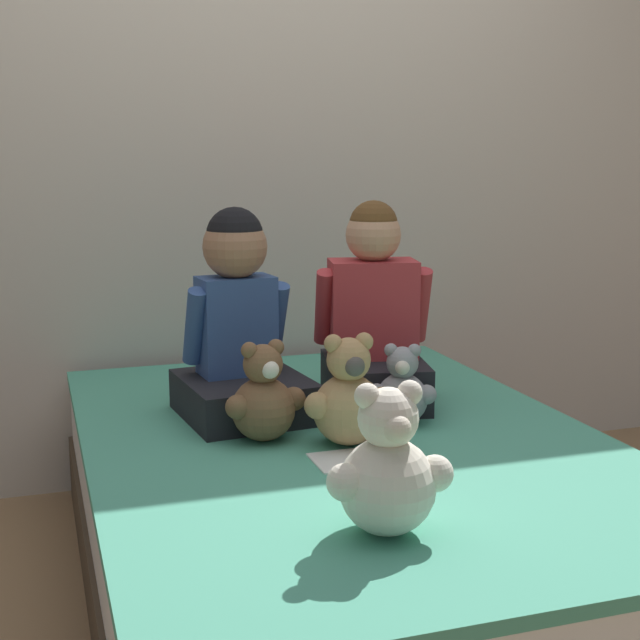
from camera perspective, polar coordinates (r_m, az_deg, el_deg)
The scene contains 10 objects.
ground_plane at distance 2.59m, azimuth 1.57°, elevation -17.12°, with size 14.00×14.00×0.00m, color #93704C.
wall_behind_bed at distance 3.31m, azimuth -4.60°, elevation 11.40°, with size 8.00×0.06×2.50m.
bed at distance 2.49m, azimuth 1.60°, elevation -12.51°, with size 1.37×1.97×0.46m.
child_on_left at distance 2.57m, azimuth -5.20°, elevation -0.65°, with size 0.38×0.41×0.60m.
child_on_right at distance 2.69m, azimuth 3.44°, elevation 0.01°, with size 0.37×0.39×0.61m.
teddy_bear_held_by_left_child at distance 2.36m, azimuth -3.63°, elevation -5.06°, with size 0.22×0.17×0.27m.
teddy_bear_held_by_right_child at distance 2.50m, azimuth 5.27°, elevation -4.52°, with size 0.18×0.15×0.23m.
teddy_bear_between_children at distance 2.32m, azimuth 1.85°, elevation -5.04°, with size 0.25×0.19×0.30m.
teddy_bear_at_foot_of_bed at distance 1.79m, azimuth 4.36°, elevation -9.60°, with size 0.26×0.20×0.31m.
sign_card at distance 2.24m, azimuth 2.25°, elevation -8.90°, with size 0.21×0.15×0.00m.
Camera 1 is at (-0.77, -2.16, 1.21)m, focal length 50.00 mm.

